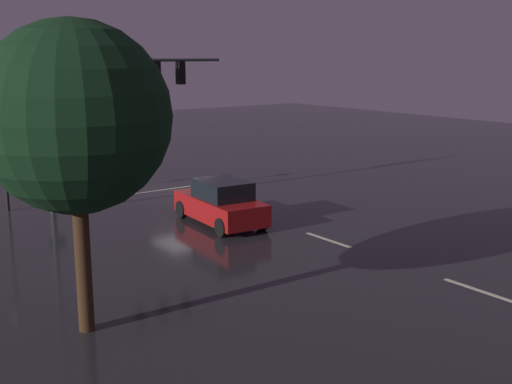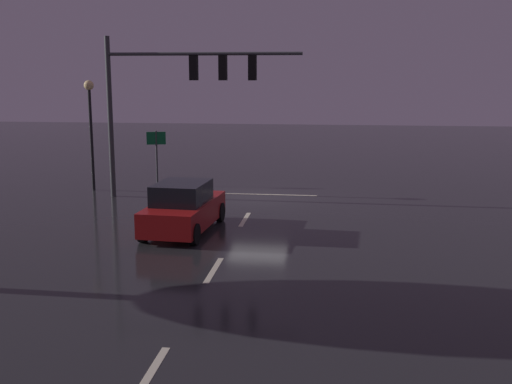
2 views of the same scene
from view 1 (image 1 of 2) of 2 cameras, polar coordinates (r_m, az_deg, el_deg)
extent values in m
plane|color=#232326|center=(30.20, -6.52, 0.06)|extent=(80.00, 80.00, 0.00)
cylinder|color=#383A3D|center=(26.80, -18.07, 5.36)|extent=(0.22, 0.22, 6.79)
cylinder|color=#383A3D|center=(28.19, -10.43, 11.47)|extent=(8.13, 0.14, 0.14)
cube|color=black|center=(28.02, -11.14, 10.27)|extent=(0.32, 0.36, 1.00)
sphere|color=black|center=(28.19, -11.34, 10.92)|extent=(0.20, 0.20, 0.20)
sphere|color=black|center=(28.19, -11.31, 10.27)|extent=(0.20, 0.20, 0.20)
sphere|color=#19F24C|center=(28.20, -11.28, 9.62)|extent=(0.20, 0.20, 0.20)
cube|color=black|center=(28.57, -8.90, 10.38)|extent=(0.32, 0.36, 1.00)
sphere|color=black|center=(28.73, -9.10, 11.02)|extent=(0.20, 0.20, 0.20)
sphere|color=black|center=(28.73, -9.08, 10.39)|extent=(0.20, 0.20, 0.20)
sphere|color=#19F24C|center=(28.75, -9.05, 9.75)|extent=(0.20, 0.20, 0.20)
cube|color=black|center=(29.15, -6.74, 10.48)|extent=(0.32, 0.36, 1.00)
sphere|color=black|center=(29.31, -6.94, 11.11)|extent=(0.20, 0.20, 0.20)
sphere|color=black|center=(29.32, -6.93, 10.48)|extent=(0.20, 0.20, 0.20)
sphere|color=#19F24C|center=(29.33, -6.91, 9.86)|extent=(0.20, 0.20, 0.20)
cube|color=beige|center=(26.89, -2.25, -1.37)|extent=(0.16, 2.20, 0.01)
cube|color=beige|center=(22.34, 6.45, -4.26)|extent=(0.16, 2.20, 0.01)
cube|color=beige|center=(18.63, 19.19, -8.25)|extent=(0.16, 2.20, 0.01)
cube|color=beige|center=(30.92, -7.30, 0.33)|extent=(5.00, 0.16, 0.01)
cube|color=maroon|center=(24.21, -3.20, -1.40)|extent=(2.10, 4.42, 0.80)
cube|color=black|center=(23.88, -2.99, 0.23)|extent=(1.75, 2.21, 0.68)
cylinder|color=black|center=(25.29, -6.63, -1.53)|extent=(0.27, 0.69, 0.68)
cylinder|color=black|center=(26.03, -3.30, -1.07)|extent=(0.27, 0.69, 0.68)
cylinder|color=black|center=(22.53, -3.08, -3.16)|extent=(0.27, 0.69, 0.68)
cylinder|color=black|center=(23.36, 0.52, -2.59)|extent=(0.27, 0.69, 0.68)
sphere|color=#F9EFC6|center=(25.75, -6.77, -0.53)|extent=(0.20, 0.20, 0.20)
sphere|color=#F9EFC6|center=(26.32, -4.22, -0.20)|extent=(0.20, 0.20, 0.20)
cylinder|color=black|center=(27.79, -21.52, 3.02)|extent=(0.14, 0.14, 4.56)
cylinder|color=#383A3D|center=(30.27, -17.66, 2.09)|extent=(0.09, 0.09, 2.59)
cube|color=#0F6033|center=(30.12, -17.77, 3.86)|extent=(0.89, 0.29, 0.60)
cylinder|color=#382314|center=(15.16, -15.13, -5.95)|extent=(0.36, 0.36, 3.36)
sphere|color=black|center=(14.51, -15.85, 6.43)|extent=(4.25, 4.25, 4.25)
camera|label=2|loc=(17.78, 54.24, 3.70)|focal=43.49mm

